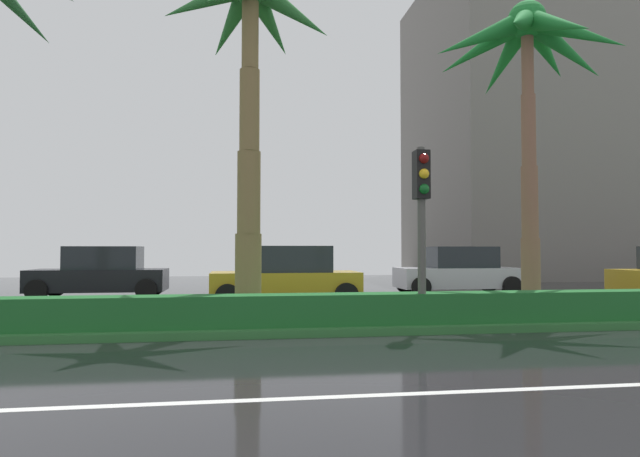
% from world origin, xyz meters
% --- Properties ---
extents(ground_plane, '(90.00, 42.00, 0.10)m').
position_xyz_m(ground_plane, '(0.00, 9.00, -0.05)').
color(ground_plane, black).
extents(median_strip, '(85.50, 4.00, 0.15)m').
position_xyz_m(median_strip, '(0.00, 8.00, 0.07)').
color(median_strip, '#2D6B33').
rests_on(median_strip, ground_plane).
extents(median_hedge, '(76.50, 0.70, 0.60)m').
position_xyz_m(median_hedge, '(0.00, 6.60, 0.45)').
color(median_hedge, '#1E6028').
rests_on(median_hedge, median_strip).
extents(palm_tree_centre, '(3.94, 3.60, 7.80)m').
position_xyz_m(palm_tree_centre, '(2.71, 8.09, 6.02)').
color(palm_tree_centre, olive).
rests_on(palm_tree_centre, median_strip).
extents(palm_tree_centre_right, '(4.45, 4.38, 7.49)m').
position_xyz_m(palm_tree_centre_right, '(9.38, 8.23, 6.26)').
color(palm_tree_centre_right, brown).
rests_on(palm_tree_centre_right, median_strip).
extents(traffic_signal_median_right, '(0.28, 0.43, 3.49)m').
position_xyz_m(traffic_signal_median_right, '(6.04, 6.39, 2.56)').
color(traffic_signal_median_right, '#4C4C47').
rests_on(traffic_signal_median_right, median_strip).
extents(car_in_traffic_leading, '(4.30, 2.02, 1.72)m').
position_xyz_m(car_in_traffic_leading, '(-2.04, 15.17, 0.83)').
color(car_in_traffic_leading, black).
rests_on(car_in_traffic_leading, ground_plane).
extents(car_in_traffic_second, '(4.30, 2.02, 1.72)m').
position_xyz_m(car_in_traffic_second, '(3.89, 12.11, 0.83)').
color(car_in_traffic_second, '#B28C1E').
rests_on(car_in_traffic_second, ground_plane).
extents(car_in_traffic_third, '(4.30, 2.02, 1.72)m').
position_xyz_m(car_in_traffic_third, '(10.34, 14.93, 0.83)').
color(car_in_traffic_third, silver).
rests_on(car_in_traffic_third, ground_plane).
extents(building_far_right, '(14.75, 11.51, 17.62)m').
position_xyz_m(building_far_right, '(21.00, 26.80, 8.81)').
color(building_far_right, slate).
rests_on(building_far_right, ground_plane).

